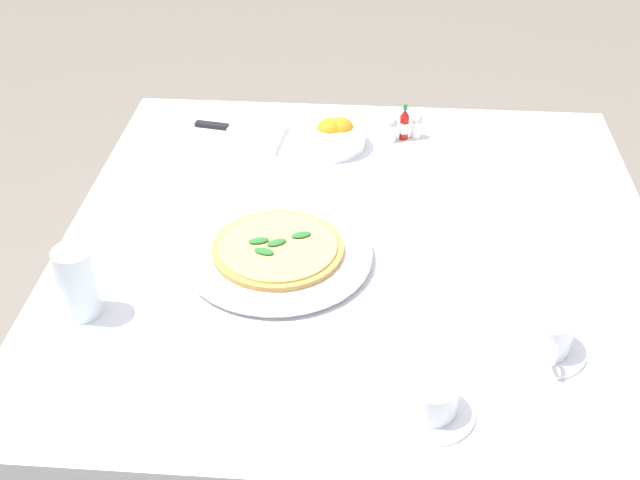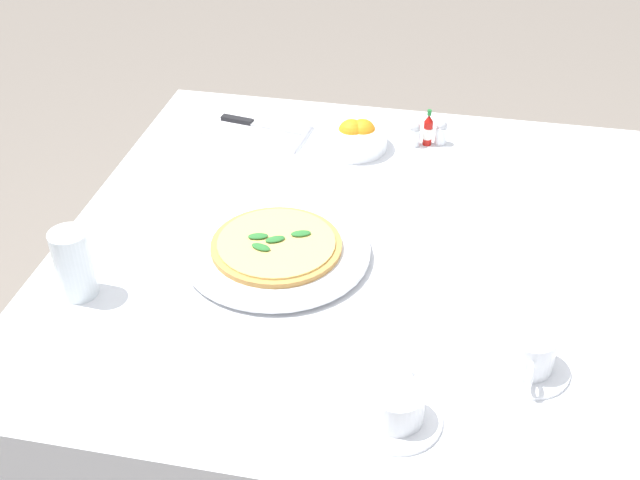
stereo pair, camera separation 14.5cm
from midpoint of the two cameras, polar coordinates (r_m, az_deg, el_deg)
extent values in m
cube|color=white|center=(1.49, 5.77, -0.57)|extent=(1.09, 1.09, 0.02)
cube|color=white|center=(2.02, 7.31, 4.93)|extent=(1.09, 0.01, 0.28)
cube|color=white|center=(1.70, -12.95, -2.49)|extent=(0.01, 1.09, 0.28)
cylinder|color=brown|center=(2.15, -5.47, -0.27)|extent=(0.06, 0.06, 0.74)
cylinder|color=brown|center=(2.11, 18.92, -3.11)|extent=(0.06, 0.06, 0.74)
cylinder|color=white|center=(1.44, -0.20, -1.11)|extent=(0.20, 0.20, 0.01)
cylinder|color=white|center=(1.43, -0.20, -0.82)|extent=(0.33, 0.33, 0.01)
cylinder|color=#C68E47|center=(1.43, -0.20, -0.50)|extent=(0.23, 0.23, 0.01)
cylinder|color=#EAC66B|center=(1.42, -0.20, -0.27)|extent=(0.21, 0.21, 0.00)
ellipsoid|color=#2D7533|center=(1.44, 1.52, 0.37)|extent=(0.04, 0.03, 0.01)
ellipsoid|color=#2D7533|center=(1.41, -1.26, -0.60)|extent=(0.04, 0.03, 0.01)
ellipsoid|color=#2D7533|center=(1.43, -1.51, 0.17)|extent=(0.04, 0.03, 0.01)
ellipsoid|color=#2D7533|center=(1.42, -0.28, -0.04)|extent=(0.04, 0.03, 0.01)
cylinder|color=white|center=(1.17, 9.01, -12.49)|extent=(0.13, 0.13, 0.01)
cylinder|color=white|center=(1.15, 9.14, -11.56)|extent=(0.08, 0.08, 0.05)
torus|color=white|center=(1.18, 9.89, -9.83)|extent=(0.02, 0.04, 0.03)
cylinder|color=black|center=(1.13, 9.24, -10.83)|extent=(0.07, 0.07, 0.00)
cylinder|color=white|center=(1.28, 17.52, -8.68)|extent=(0.13, 0.13, 0.01)
cylinder|color=white|center=(1.26, 17.79, -7.59)|extent=(0.08, 0.08, 0.06)
torus|color=white|center=(1.22, 17.97, -9.06)|extent=(0.01, 0.04, 0.03)
cylinder|color=black|center=(1.24, 18.01, -6.69)|extent=(0.07, 0.07, 0.00)
cylinder|color=white|center=(1.36, -14.10, -1.74)|extent=(0.06, 0.06, 0.12)
cylinder|color=silver|center=(1.38, -13.92, -2.71)|extent=(0.06, 0.06, 0.06)
cube|color=white|center=(1.83, -2.20, 7.74)|extent=(0.23, 0.15, 0.02)
cube|color=silver|center=(1.80, -0.74, 7.84)|extent=(0.12, 0.04, 0.01)
cube|color=black|center=(1.84, -3.59, 8.39)|extent=(0.08, 0.03, 0.01)
cylinder|color=white|center=(1.77, 4.67, 7.08)|extent=(0.15, 0.15, 0.04)
sphere|color=orange|center=(1.77, 5.37, 7.49)|extent=(0.06, 0.06, 0.06)
sphere|color=orange|center=(1.76, 4.61, 7.47)|extent=(0.06, 0.06, 0.06)
cylinder|color=#B7140F|center=(1.80, 9.91, 7.37)|extent=(0.02, 0.02, 0.05)
cylinder|color=white|center=(1.80, 9.91, 7.37)|extent=(0.02, 0.02, 0.02)
cone|color=#B7140F|center=(1.78, 10.03, 8.37)|extent=(0.02, 0.02, 0.02)
cylinder|color=#1E722D|center=(1.78, 10.08, 8.77)|extent=(0.01, 0.01, 0.01)
cylinder|color=white|center=(1.81, 10.79, 7.20)|extent=(0.03, 0.03, 0.04)
cylinder|color=white|center=(1.82, 10.77, 7.04)|extent=(0.02, 0.02, 0.03)
sphere|color=silver|center=(1.80, 10.88, 7.87)|extent=(0.02, 0.02, 0.02)
cylinder|color=white|center=(1.80, 8.98, 7.11)|extent=(0.03, 0.03, 0.04)
cylinder|color=#38332D|center=(1.80, 8.96, 6.94)|extent=(0.02, 0.02, 0.03)
sphere|color=silver|center=(1.78, 9.05, 7.78)|extent=(0.02, 0.02, 0.02)
camera|label=1|loc=(0.07, -87.14, 2.06)|focal=45.43mm
camera|label=2|loc=(0.07, 92.86, -2.06)|focal=45.43mm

